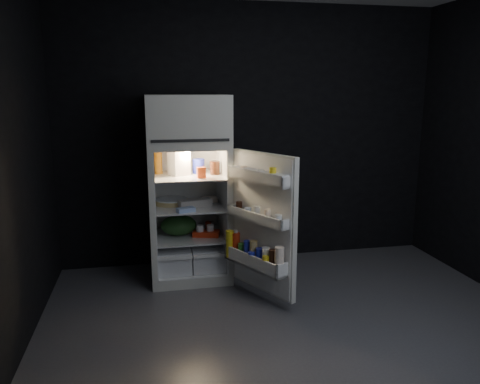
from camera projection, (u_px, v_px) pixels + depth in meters
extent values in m
cube|color=#4E4E53|center=(299.00, 331.00, 3.60)|extent=(4.00, 3.40, 0.00)
cube|color=black|center=(251.00, 136.00, 4.94)|extent=(4.00, 0.00, 2.70)
cube|color=black|center=(459.00, 222.00, 1.69)|extent=(4.00, 0.00, 2.70)
cube|color=black|center=(0.00, 167.00, 2.93)|extent=(0.00, 3.40, 2.70)
cube|color=silver|center=(190.00, 270.00, 4.70)|extent=(0.76, 0.70, 0.10)
cube|color=silver|center=(152.00, 209.00, 4.49)|extent=(0.05, 0.70, 1.20)
cube|color=silver|center=(225.00, 206.00, 4.63)|extent=(0.05, 0.70, 1.20)
cube|color=white|center=(186.00, 200.00, 4.87)|extent=(0.66, 0.05, 1.20)
cube|color=silver|center=(187.00, 143.00, 4.43)|extent=(0.76, 0.70, 0.06)
cube|color=silver|center=(187.00, 118.00, 4.38)|extent=(0.76, 0.70, 0.42)
cube|color=black|center=(191.00, 141.00, 4.07)|extent=(0.68, 0.01, 0.02)
cube|color=white|center=(155.00, 210.00, 4.47)|extent=(0.01, 0.65, 1.20)
cube|color=white|center=(222.00, 207.00, 4.60)|extent=(0.01, 0.65, 1.20)
cube|color=white|center=(188.00, 147.00, 4.41)|extent=(0.66, 0.65, 0.01)
cube|color=white|center=(190.00, 266.00, 4.66)|extent=(0.66, 0.65, 0.01)
cube|color=white|center=(188.00, 176.00, 4.47)|extent=(0.65, 0.63, 0.01)
cube|color=white|center=(189.00, 206.00, 4.53)|extent=(0.65, 0.63, 0.01)
cube|color=white|center=(190.00, 236.00, 4.60)|extent=(0.65, 0.63, 0.01)
cube|color=white|center=(173.00, 256.00, 4.62)|extent=(0.32, 0.59, 0.22)
cube|color=white|center=(206.00, 253.00, 4.69)|extent=(0.32, 0.59, 0.22)
cube|color=white|center=(175.00, 258.00, 4.29)|extent=(0.32, 0.02, 0.03)
cube|color=white|center=(211.00, 256.00, 4.36)|extent=(0.32, 0.02, 0.03)
cube|color=#FFE5B2|center=(188.00, 150.00, 4.37)|extent=(0.14, 0.14, 0.02)
cube|color=silver|center=(263.00, 223.00, 4.03)|extent=(0.40, 0.69, 1.22)
cube|color=white|center=(261.00, 224.00, 4.01)|extent=(0.34, 0.64, 1.18)
cube|color=white|center=(258.00, 182.00, 3.91)|extent=(0.40, 0.64, 0.02)
cube|color=white|center=(255.00, 178.00, 3.88)|extent=(0.34, 0.61, 0.10)
cube|color=white|center=(286.00, 183.00, 3.65)|extent=(0.09, 0.06, 0.10)
cube|color=white|center=(233.00, 172.00, 4.15)|extent=(0.09, 0.06, 0.10)
cube|color=white|center=(257.00, 221.00, 3.97)|extent=(0.41, 0.65, 0.02)
cube|color=white|center=(253.00, 218.00, 3.94)|extent=(0.34, 0.61, 0.09)
cube|color=white|center=(284.00, 225.00, 3.72)|extent=(0.10, 0.06, 0.09)
cube|color=white|center=(233.00, 209.00, 4.22)|extent=(0.10, 0.06, 0.09)
cube|color=white|center=(255.00, 266.00, 4.05)|extent=(0.44, 0.67, 0.02)
cube|color=white|center=(250.00, 262.00, 4.00)|extent=(0.34, 0.61, 0.13)
cube|color=white|center=(282.00, 271.00, 3.79)|extent=(0.13, 0.08, 0.13)
cube|color=white|center=(231.00, 250.00, 4.28)|extent=(0.13, 0.08, 0.13)
cube|color=white|center=(258.00, 171.00, 3.89)|extent=(0.39, 0.63, 0.02)
cylinder|color=yellow|center=(273.00, 176.00, 3.75)|extent=(0.08, 0.08, 0.13)
cylinder|color=silver|center=(261.00, 176.00, 3.86)|extent=(0.08, 0.08, 0.10)
cylinder|color=#F3DDC6|center=(244.00, 172.00, 4.03)|extent=(0.08, 0.08, 0.10)
cylinder|color=silver|center=(278.00, 220.00, 3.77)|extent=(0.08, 0.08, 0.10)
cylinder|color=#F3DDC6|center=(267.00, 216.00, 3.86)|extent=(0.07, 0.07, 0.11)
cylinder|color=silver|center=(257.00, 213.00, 3.96)|extent=(0.08, 0.08, 0.11)
cylinder|color=#87A2D1|center=(248.00, 212.00, 4.05)|extent=(0.08, 0.08, 0.08)
cylinder|color=black|center=(239.00, 208.00, 4.14)|extent=(0.08, 0.08, 0.11)
cylinder|color=#F3DDC6|center=(279.00, 261.00, 3.79)|extent=(0.10, 0.10, 0.24)
cylinder|color=black|center=(273.00, 261.00, 3.86)|extent=(0.08, 0.08, 0.20)
cylinder|color=white|center=(266.00, 259.00, 3.92)|extent=(0.09, 0.09, 0.19)
cylinder|color=#1E29A6|center=(260.00, 258.00, 3.98)|extent=(0.09, 0.09, 0.17)
cylinder|color=#A28E56|center=(253.00, 253.00, 4.04)|extent=(0.09, 0.09, 0.22)
cylinder|color=#1E29A6|center=(247.00, 251.00, 4.10)|extent=(0.09, 0.09, 0.19)
cylinder|color=#338C33|center=(242.00, 251.00, 4.16)|extent=(0.09, 0.09, 0.15)
cylinder|color=red|center=(236.00, 245.00, 4.22)|extent=(0.10, 0.10, 0.23)
cylinder|color=yellow|center=(266.00, 264.00, 3.87)|extent=(0.08, 0.08, 0.14)
cylinder|color=#1E29A6|center=(251.00, 259.00, 4.01)|extent=(0.08, 0.08, 0.13)
cylinder|color=yellow|center=(230.00, 244.00, 4.22)|extent=(0.10, 0.10, 0.25)
cylinder|color=white|center=(236.00, 231.00, 4.19)|extent=(0.05, 0.05, 0.02)
cube|color=white|center=(179.00, 163.00, 4.46)|extent=(0.22, 0.22, 0.24)
cylinder|color=#1E29A6|center=(199.00, 166.00, 4.56)|extent=(0.15, 0.15, 0.14)
cylinder|color=black|center=(215.00, 168.00, 4.49)|extent=(0.10, 0.10, 0.13)
cylinder|color=#BE741E|center=(158.00, 162.00, 4.53)|extent=(0.10, 0.10, 0.22)
cube|color=#D64719|center=(201.00, 173.00, 4.32)|extent=(0.08, 0.07, 0.10)
cube|color=#9C968E|center=(195.00, 203.00, 4.49)|extent=(0.33, 0.19, 0.07)
cylinder|color=#A28E56|center=(171.00, 202.00, 4.60)|extent=(0.43, 0.43, 0.04)
cube|color=#87A2D1|center=(186.00, 210.00, 4.29)|extent=(0.18, 0.13, 0.04)
cube|color=#F3DDC6|center=(210.00, 199.00, 4.68)|extent=(0.14, 0.13, 0.05)
ellipsoid|color=#193815|center=(179.00, 225.00, 4.59)|extent=(0.35, 0.30, 0.20)
cube|color=red|center=(206.00, 233.00, 4.57)|extent=(0.28, 0.20, 0.05)
cylinder|color=red|center=(209.00, 226.00, 4.74)|extent=(0.08, 0.08, 0.09)
cylinder|color=#B3B4B8|center=(211.00, 226.00, 4.75)|extent=(0.08, 0.08, 0.09)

